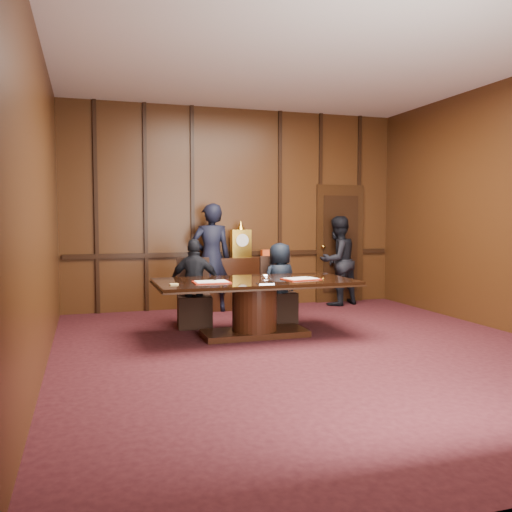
{
  "coord_description": "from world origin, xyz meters",
  "views": [
    {
      "loc": [
        -2.56,
        -5.8,
        1.58
      ],
      "look_at": [
        -0.3,
        1.42,
        1.05
      ],
      "focal_mm": 38.0,
      "sensor_mm": 36.0,
      "label": 1
    }
  ],
  "objects_px": {
    "signatory_right": "(280,283)",
    "sideboard": "(241,281)",
    "signatory_left": "(195,283)",
    "witness_left": "(211,258)",
    "conference_table": "(255,298)",
    "witness_right": "(338,261)"
  },
  "relations": [
    {
      "from": "signatory_left",
      "to": "conference_table",
      "type": "bearing_deg",
      "value": 145.37
    },
    {
      "from": "witness_left",
      "to": "witness_right",
      "type": "relative_size",
      "value": 1.13
    },
    {
      "from": "sideboard",
      "to": "signatory_left",
      "type": "height_order",
      "value": "sideboard"
    },
    {
      "from": "sideboard",
      "to": "signatory_right",
      "type": "distance_m",
      "value": 1.44
    },
    {
      "from": "signatory_left",
      "to": "sideboard",
      "type": "bearing_deg",
      "value": -111.25
    },
    {
      "from": "sideboard",
      "to": "signatory_left",
      "type": "distance_m",
      "value": 1.79
    },
    {
      "from": "signatory_right",
      "to": "witness_left",
      "type": "xyz_separation_m",
      "value": [
        -0.78,
        1.25,
        0.31
      ]
    },
    {
      "from": "signatory_right",
      "to": "witness_right",
      "type": "distance_m",
      "value": 2.02
    },
    {
      "from": "sideboard",
      "to": "signatory_right",
      "type": "bearing_deg",
      "value": -81.41
    },
    {
      "from": "signatory_left",
      "to": "signatory_right",
      "type": "distance_m",
      "value": 1.3
    },
    {
      "from": "signatory_right",
      "to": "witness_left",
      "type": "bearing_deg",
      "value": -71.46
    },
    {
      "from": "conference_table",
      "to": "witness_right",
      "type": "height_order",
      "value": "witness_right"
    },
    {
      "from": "conference_table",
      "to": "witness_left",
      "type": "distance_m",
      "value": 2.1
    },
    {
      "from": "signatory_right",
      "to": "sideboard",
      "type": "bearing_deg",
      "value": -94.6
    },
    {
      "from": "witness_left",
      "to": "witness_right",
      "type": "distance_m",
      "value": 2.35
    },
    {
      "from": "signatory_left",
      "to": "witness_right",
      "type": "relative_size",
      "value": 0.8
    },
    {
      "from": "signatory_right",
      "to": "witness_right",
      "type": "xyz_separation_m",
      "value": [
        1.57,
        1.25,
        0.2
      ]
    },
    {
      "from": "sideboard",
      "to": "signatory_right",
      "type": "relative_size",
      "value": 1.32
    },
    {
      "from": "signatory_right",
      "to": "witness_left",
      "type": "height_order",
      "value": "witness_left"
    },
    {
      "from": "signatory_left",
      "to": "witness_left",
      "type": "relative_size",
      "value": 0.7
    },
    {
      "from": "conference_table",
      "to": "signatory_right",
      "type": "height_order",
      "value": "signatory_right"
    },
    {
      "from": "signatory_right",
      "to": "witness_right",
      "type": "height_order",
      "value": "witness_right"
    }
  ]
}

